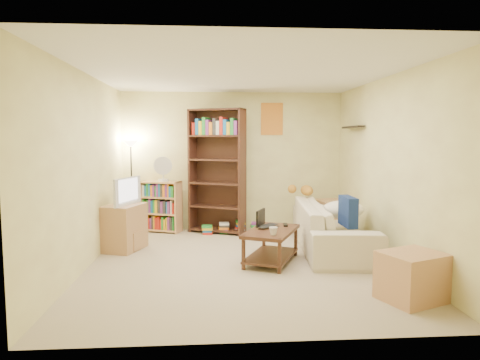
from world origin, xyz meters
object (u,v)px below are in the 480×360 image
Objects in this scene: mug at (273,231)px; tall_bookshelf at (217,168)px; sofa at (332,226)px; television at (123,191)px; coffee_table at (271,241)px; laptop at (271,227)px; desk_fan at (163,168)px; floor_lamp at (131,159)px; tabby_cat at (304,190)px; tv_stand at (124,227)px; short_bookshelf at (161,207)px; side_table at (332,217)px; end_cabinet at (412,277)px.

tall_bookshelf is (-0.68, 2.21, 0.65)m from mug.
television is at bearing 91.86° from sofa.
coffee_table is 2.58× the size of laptop.
desk_fan is 0.58m from floor_lamp.
floor_lamp is (-0.56, 0.04, 0.16)m from desk_fan.
tabby_cat is 1.24× the size of desk_fan.
tv_stand reaches higher than coffee_table.
tv_stand is at bearing -70.47° from television.
tall_bookshelf is (-1.48, 0.34, 0.36)m from tabby_cat.
desk_fan is at bearing -20.99° from short_bookshelf.
side_table is at bearing -11.22° from sofa.
end_cabinet is at bearing -29.41° from short_bookshelf.
desk_fan is at bearing 88.51° from tv_stand.
floor_lamp reaches higher than side_table.
tabby_cat is 2.55m from short_bookshelf.
tabby_cat is 2.05m from mug.
tv_stand reaches higher than mug.
floor_lamp is at bearing -160.83° from tall_bookshelf.
tall_bookshelf reaches higher than side_table.
tabby_cat is 0.34× the size of floor_lamp.
tabby_cat reaches higher than sofa.
coffee_table is 2.65m from short_bookshelf.
television is at bearing -87.75° from short_bookshelf.
side_table is 3.13m from end_cabinet.
end_cabinet is at bearing -24.98° from coffee_table.
tv_stand is 1.54× the size of desk_fan.
tall_bookshelf reaches higher than end_cabinet.
tall_bookshelf is 3.67× the size of side_table.
sofa is at bearing -76.61° from tabby_cat.
floor_lamp is (-2.20, 2.04, 1.01)m from coffee_table.
tabby_cat is 0.78× the size of television.
mug is 0.31× the size of desk_fan.
desk_fan reaches higher than short_bookshelf.
tabby_cat is 3.09m from end_cabinet.
desk_fan is (-1.62, 2.31, 0.65)m from mug.
side_table is (1.32, 1.67, 0.01)m from coffee_table.
tall_bookshelf is at bearing 173.76° from side_table.
television is 1.18× the size of side_table.
end_cabinet is (3.35, -2.26, -0.64)m from television.
short_bookshelf is (-1.69, 2.04, 0.16)m from coffee_table.
side_table is (0.31, 1.05, -0.05)m from sofa.
laptop is (-1.00, -0.50, 0.11)m from sofa.
tv_stand is 1.14× the size of end_cabinet.
tabby_cat is at bearing -9.21° from floor_lamp.
laptop is 0.49× the size of short_bookshelf.
tabby_cat reaches higher than tv_stand.
tabby_cat is 0.92× the size of end_cabinet.
short_bookshelf is (-1.67, 2.35, -0.04)m from mug.
short_bookshelf reaches higher than coffee_table.
desk_fan is 4.59m from end_cabinet.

